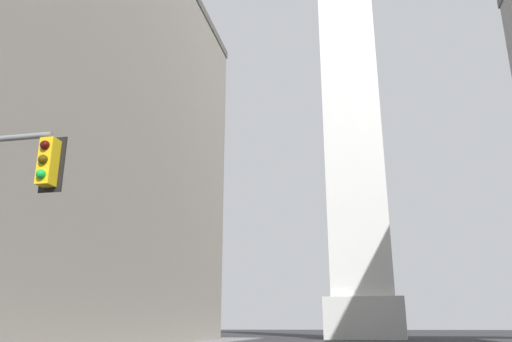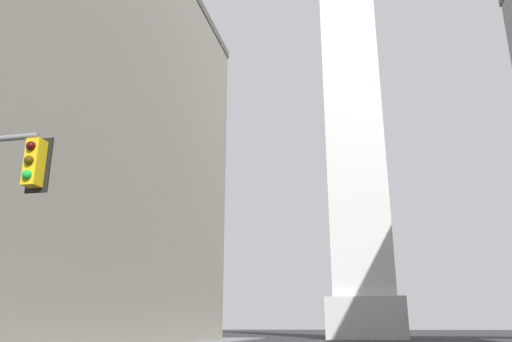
% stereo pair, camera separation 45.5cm
% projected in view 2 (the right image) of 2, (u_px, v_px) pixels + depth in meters
% --- Properties ---
extents(building_left, '(19.35, 50.05, 34.73)m').
position_uv_depth(building_left, '(9.00, 102.00, 36.88)').
color(building_left, gray).
rests_on(building_left, ground_plane).
extents(obelisk, '(9.13, 9.13, 67.74)m').
position_uv_depth(obelisk, '(352.00, 90.00, 68.88)').
color(obelisk, silver).
rests_on(obelisk, ground_plane).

